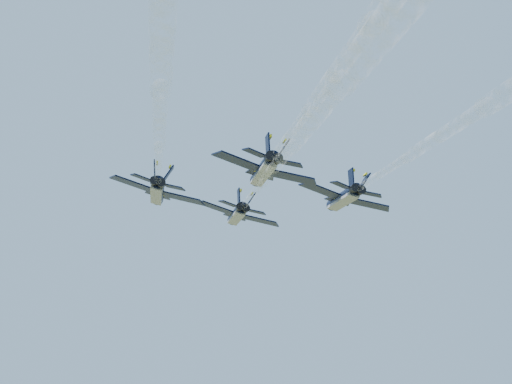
% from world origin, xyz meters
% --- Properties ---
extents(jet_lead, '(11.06, 15.46, 4.25)m').
position_xyz_m(jet_lead, '(-7.95, 8.79, 100.32)').
color(jet_lead, black).
extents(jet_left, '(11.06, 15.46, 4.25)m').
position_xyz_m(jet_left, '(-15.10, -4.73, 100.32)').
color(jet_left, black).
extents(jet_right, '(11.06, 15.46, 4.25)m').
position_xyz_m(jet_right, '(6.92, 2.23, 100.32)').
color(jet_right, black).
extents(jet_slot, '(11.06, 15.46, 4.25)m').
position_xyz_m(jet_slot, '(-0.96, -11.44, 100.32)').
color(jet_slot, black).
extents(smoke_trail_lead, '(22.55, 63.42, 2.32)m').
position_xyz_m(smoke_trail_lead, '(7.83, -38.51, 100.35)').
color(smoke_trail_lead, white).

